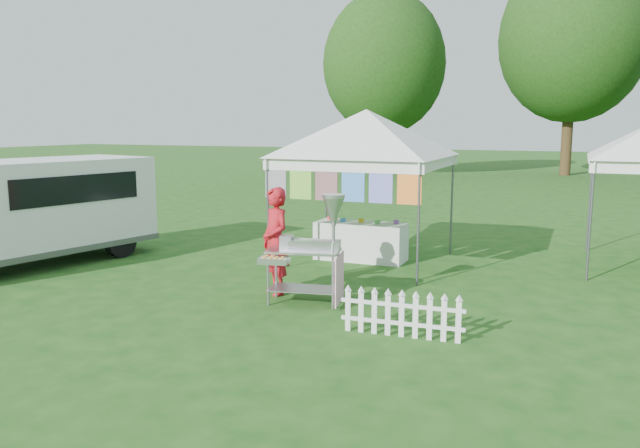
% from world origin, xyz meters
% --- Properties ---
extents(ground, '(120.00, 120.00, 0.00)m').
position_xyz_m(ground, '(0.00, 0.00, 0.00)').
color(ground, '#194B15').
rests_on(ground, ground).
extents(canopy_main, '(4.24, 4.24, 3.45)m').
position_xyz_m(canopy_main, '(0.00, 3.49, 2.99)').
color(canopy_main, '#59595E').
rests_on(canopy_main, ground).
extents(tree_left, '(6.40, 6.40, 9.53)m').
position_xyz_m(tree_left, '(-6.00, 24.00, 5.83)').
color(tree_left, '#3A2715').
rests_on(tree_left, ground).
extents(tree_mid, '(7.60, 7.60, 11.52)m').
position_xyz_m(tree_mid, '(3.00, 28.00, 7.14)').
color(tree_mid, '#3A2715').
rests_on(tree_mid, ground).
extents(donut_cart, '(1.23, 1.03, 1.69)m').
position_xyz_m(donut_cart, '(0.25, 0.40, 0.99)').
color(donut_cart, gray).
rests_on(donut_cart, ground).
extents(vendor, '(0.75, 0.71, 1.73)m').
position_xyz_m(vendor, '(-0.57, 0.70, 0.86)').
color(vendor, red).
rests_on(vendor, ground).
extents(cargo_van, '(3.02, 5.20, 2.03)m').
position_xyz_m(cargo_van, '(-5.94, 0.76, 1.09)').
color(cargo_van, white).
rests_on(cargo_van, ground).
extents(picket_fence, '(1.62, 0.12, 0.56)m').
position_xyz_m(picket_fence, '(1.87, -0.54, 0.29)').
color(picket_fence, white).
rests_on(picket_fence, ground).
extents(display_table, '(1.80, 0.70, 0.76)m').
position_xyz_m(display_table, '(-0.14, 3.63, 0.38)').
color(display_table, white).
rests_on(display_table, ground).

